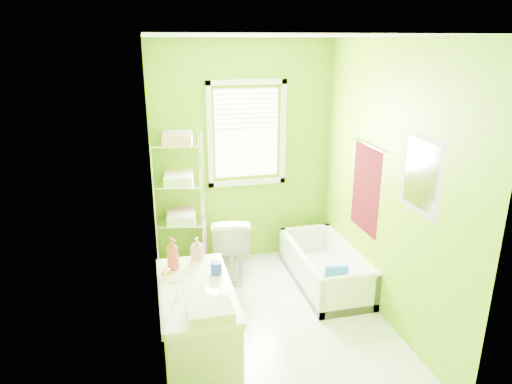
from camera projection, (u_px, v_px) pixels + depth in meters
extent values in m
plane|color=silver|center=(275.00, 321.00, 4.39)|extent=(2.90, 2.90, 0.00)
cube|color=#669807|center=(242.00, 155.00, 5.31)|extent=(2.10, 0.04, 2.60)
cube|color=#669807|center=(345.00, 271.00, 2.64)|extent=(2.10, 0.04, 2.60)
cube|color=#669807|center=(154.00, 203.00, 3.74)|extent=(0.04, 2.90, 2.60)
cube|color=#669807|center=(386.00, 185.00, 4.21)|extent=(0.04, 2.90, 2.60)
cube|color=white|center=(279.00, 36.00, 3.57)|extent=(2.10, 2.90, 0.04)
cube|color=white|center=(247.00, 134.00, 5.24)|extent=(0.74, 0.01, 1.01)
cube|color=white|center=(247.00, 182.00, 5.40)|extent=(0.92, 0.05, 0.06)
cube|color=white|center=(247.00, 82.00, 5.04)|extent=(0.92, 0.05, 0.06)
cube|color=white|center=(210.00, 136.00, 5.12)|extent=(0.06, 0.05, 1.22)
cube|color=white|center=(283.00, 132.00, 5.31)|extent=(0.06, 0.05, 1.22)
cube|color=white|center=(247.00, 108.00, 5.12)|extent=(0.72, 0.02, 0.50)
cube|color=white|center=(163.00, 298.00, 2.92)|extent=(0.02, 0.80, 2.00)
sphere|color=gold|center=(166.00, 273.00, 3.23)|extent=(0.07, 0.07, 0.07)
cube|color=#44070B|center=(366.00, 189.00, 4.58)|extent=(0.02, 0.58, 0.90)
cylinder|color=silver|center=(368.00, 145.00, 4.43)|extent=(0.02, 0.62, 0.02)
cube|color=#CC5972|center=(422.00, 175.00, 3.62)|extent=(0.02, 0.54, 0.64)
cube|color=white|center=(421.00, 175.00, 3.62)|extent=(0.01, 0.44, 0.54)
cube|color=white|center=(324.00, 279.00, 5.07)|extent=(0.63, 1.36, 0.09)
cube|color=white|center=(300.00, 269.00, 4.96)|extent=(0.06, 1.36, 0.41)
cube|color=white|center=(348.00, 263.00, 5.09)|extent=(0.06, 1.36, 0.41)
cube|color=white|center=(349.00, 297.00, 4.42)|extent=(0.63, 0.06, 0.41)
cube|color=white|center=(305.00, 242.00, 5.62)|extent=(0.63, 0.06, 0.41)
cylinder|color=white|center=(351.00, 278.00, 4.36)|extent=(0.63, 0.06, 0.06)
cylinder|color=blue|center=(340.00, 293.00, 4.65)|extent=(0.35, 0.35, 0.06)
cylinder|color=#FFFC1A|center=(340.00, 288.00, 4.63)|extent=(0.33, 0.33, 0.05)
cube|color=blue|center=(336.00, 276.00, 4.74)|extent=(0.25, 0.06, 0.23)
imported|color=white|center=(231.00, 244.00, 5.15)|extent=(0.53, 0.79, 0.75)
cube|color=silver|center=(198.00, 336.00, 3.56)|extent=(0.52, 1.04, 0.76)
cube|color=white|center=(196.00, 290.00, 3.43)|extent=(0.55, 1.07, 0.05)
ellipsoid|color=white|center=(201.00, 300.00, 3.31)|extent=(0.36, 0.47, 0.13)
cylinder|color=silver|center=(176.00, 291.00, 3.24)|extent=(0.03, 0.03, 0.16)
cylinder|color=silver|center=(176.00, 282.00, 3.21)|extent=(0.12, 0.02, 0.02)
imported|color=#D43E51|center=(173.00, 254.00, 3.66)|extent=(0.14, 0.14, 0.27)
imported|color=#CE85A9|center=(198.00, 248.00, 3.84)|extent=(0.12, 0.12, 0.20)
cylinder|color=#1B2DB0|center=(216.00, 268.00, 3.61)|extent=(0.09, 0.09, 0.10)
cube|color=silver|center=(210.00, 312.00, 3.04)|extent=(0.30, 0.24, 0.08)
cylinder|color=silver|center=(155.00, 210.00, 4.97)|extent=(0.02, 0.02, 1.61)
cylinder|color=silver|center=(159.00, 201.00, 5.26)|extent=(0.02, 0.02, 1.61)
cylinder|color=silver|center=(202.00, 210.00, 5.00)|extent=(0.02, 0.02, 1.61)
cylinder|color=silver|center=(204.00, 200.00, 5.29)|extent=(0.02, 0.02, 1.61)
cube|color=silver|center=(183.00, 258.00, 5.34)|extent=(0.58, 0.42, 0.02)
cube|color=silver|center=(181.00, 222.00, 5.19)|extent=(0.58, 0.42, 0.02)
cube|color=silver|center=(179.00, 184.00, 5.05)|extent=(0.58, 0.42, 0.02)
cube|color=silver|center=(176.00, 144.00, 4.91)|extent=(0.58, 0.42, 0.02)
cube|color=pink|center=(178.00, 140.00, 4.79)|extent=(0.33, 0.25, 0.11)
cube|color=silver|center=(177.00, 136.00, 5.00)|extent=(0.33, 0.25, 0.11)
cube|color=silver|center=(179.00, 181.00, 4.94)|extent=(0.33, 0.25, 0.11)
cube|color=#FBDD99|center=(179.00, 175.00, 5.14)|extent=(0.33, 0.25, 0.11)
cube|color=silver|center=(181.00, 219.00, 5.10)|extent=(0.33, 0.25, 0.11)
cube|color=pink|center=(181.00, 212.00, 5.30)|extent=(0.33, 0.25, 0.11)
cube|color=pink|center=(205.00, 242.00, 5.29)|extent=(0.08, 0.28, 0.50)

